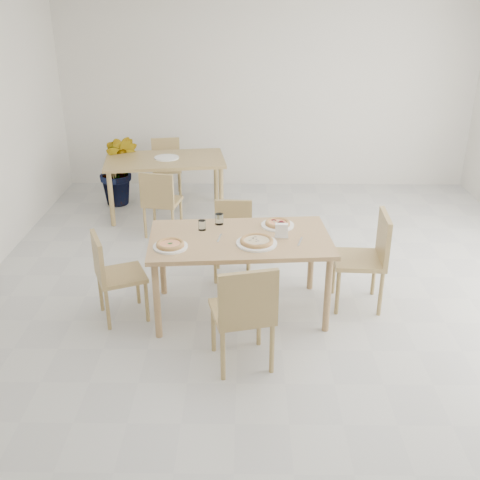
{
  "coord_description": "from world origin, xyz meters",
  "views": [
    {
      "loc": [
        -0.31,
        -4.77,
        2.75
      ],
      "look_at": [
        -0.36,
        -0.24,
        0.72
      ],
      "focal_mm": 42.0,
      "sensor_mm": 36.0,
      "label": 1
    }
  ],
  "objects_px": {
    "chair_back_s": "(160,199)",
    "plate_empty": "(167,158)",
    "plate_margherita": "(170,247)",
    "tumbler_b": "(219,219)",
    "plate_mushroom": "(257,243)",
    "chair_west": "(112,271)",
    "pizza_margherita": "(170,244)",
    "second_table": "(165,165)",
    "potted_plant": "(119,170)",
    "chair_east": "(369,253)",
    "pizza_mushroom": "(257,241)",
    "chair_south": "(244,310)",
    "chair_back_n": "(166,163)",
    "plate_pepperoni": "(278,225)",
    "pizza_pepperoni": "(278,223)",
    "napkin_holder": "(282,231)",
    "main_table": "(240,245)",
    "chair_north": "(233,233)",
    "tumbler_a": "(202,225)"
  },
  "relations": [
    {
      "from": "chair_back_s",
      "to": "plate_empty",
      "type": "relative_size",
      "value": 2.6
    },
    {
      "from": "plate_margherita",
      "to": "tumbler_b",
      "type": "distance_m",
      "value": 0.66
    },
    {
      "from": "plate_mushroom",
      "to": "plate_empty",
      "type": "distance_m",
      "value": 2.88
    },
    {
      "from": "chair_west",
      "to": "plate_margherita",
      "type": "bearing_deg",
      "value": -123.02
    },
    {
      "from": "chair_back_s",
      "to": "pizza_margherita",
      "type": "bearing_deg",
      "value": 110.99
    },
    {
      "from": "second_table",
      "to": "potted_plant",
      "type": "distance_m",
      "value": 0.77
    },
    {
      "from": "chair_east",
      "to": "pizza_mushroom",
      "type": "xyz_separation_m",
      "value": [
        -1.04,
        -0.28,
        0.25
      ]
    },
    {
      "from": "chair_south",
      "to": "chair_west",
      "type": "distance_m",
      "value": 1.39
    },
    {
      "from": "plate_mushroom",
      "to": "potted_plant",
      "type": "height_order",
      "value": "potted_plant"
    },
    {
      "from": "chair_back_n",
      "to": "plate_mushroom",
      "type": "bearing_deg",
      "value": -79.17
    },
    {
      "from": "chair_east",
      "to": "plate_pepperoni",
      "type": "bearing_deg",
      "value": -95.34
    },
    {
      "from": "plate_margherita",
      "to": "plate_pepperoni",
      "type": "relative_size",
      "value": 0.97
    },
    {
      "from": "plate_empty",
      "to": "pizza_pepperoni",
      "type": "bearing_deg",
      "value": -59.63
    },
    {
      "from": "pizza_mushroom",
      "to": "chair_back_s",
      "type": "bearing_deg",
      "value": 120.67
    },
    {
      "from": "plate_mushroom",
      "to": "pizza_pepperoni",
      "type": "relative_size",
      "value": 1.43
    },
    {
      "from": "tumbler_b",
      "to": "pizza_pepperoni",
      "type": "bearing_deg",
      "value": -4.65
    },
    {
      "from": "chair_west",
      "to": "second_table",
      "type": "relative_size",
      "value": 0.5
    },
    {
      "from": "chair_east",
      "to": "second_table",
      "type": "relative_size",
      "value": 0.56
    },
    {
      "from": "chair_back_s",
      "to": "napkin_holder",
      "type": "bearing_deg",
      "value": 137.29
    },
    {
      "from": "chair_west",
      "to": "plate_margherita",
      "type": "xyz_separation_m",
      "value": [
        0.54,
        -0.09,
        0.28
      ]
    },
    {
      "from": "plate_margherita",
      "to": "chair_back_n",
      "type": "height_order",
      "value": "chair_back_n"
    },
    {
      "from": "plate_margherita",
      "to": "second_table",
      "type": "xyz_separation_m",
      "value": [
        -0.41,
        2.73,
        -0.09
      ]
    },
    {
      "from": "plate_margherita",
      "to": "pizza_mushroom",
      "type": "xyz_separation_m",
      "value": [
        0.73,
        0.08,
        0.02
      ]
    },
    {
      "from": "plate_pepperoni",
      "to": "chair_back_s",
      "type": "relative_size",
      "value": 0.37
    },
    {
      "from": "plate_margherita",
      "to": "pizza_mushroom",
      "type": "distance_m",
      "value": 0.74
    },
    {
      "from": "plate_pepperoni",
      "to": "pizza_mushroom",
      "type": "xyz_separation_m",
      "value": [
        -0.2,
        -0.4,
        0.02
      ]
    },
    {
      "from": "main_table",
      "to": "chair_east",
      "type": "xyz_separation_m",
      "value": [
        1.18,
        0.14,
        -0.14
      ]
    },
    {
      "from": "chair_south",
      "to": "plate_mushroom",
      "type": "xyz_separation_m",
      "value": [
        0.1,
        0.72,
        0.23
      ]
    },
    {
      "from": "chair_west",
      "to": "plate_empty",
      "type": "height_order",
      "value": "chair_west"
    },
    {
      "from": "chair_north",
      "to": "tumbler_a",
      "type": "relative_size",
      "value": 8.58
    },
    {
      "from": "plate_margherita",
      "to": "tumbler_a",
      "type": "relative_size",
      "value": 3.23
    },
    {
      "from": "plate_empty",
      "to": "chair_north",
      "type": "bearing_deg",
      "value": -62.84
    },
    {
      "from": "plate_pepperoni",
      "to": "tumbler_a",
      "type": "distance_m",
      "value": 0.7
    },
    {
      "from": "pizza_margherita",
      "to": "chair_back_s",
      "type": "bearing_deg",
      "value": 101.0
    },
    {
      "from": "chair_south",
      "to": "chair_east",
      "type": "bearing_deg",
      "value": -152.57
    },
    {
      "from": "plate_margherita",
      "to": "second_table",
      "type": "relative_size",
      "value": 0.18
    },
    {
      "from": "plate_pepperoni",
      "to": "chair_north",
      "type": "bearing_deg",
      "value": 129.89
    },
    {
      "from": "main_table",
      "to": "potted_plant",
      "type": "distance_m",
      "value": 3.29
    },
    {
      "from": "plate_pepperoni",
      "to": "pizza_pepperoni",
      "type": "xyz_separation_m",
      "value": [
        0.0,
        0.0,
        0.02
      ]
    },
    {
      "from": "second_table",
      "to": "plate_pepperoni",
      "type": "bearing_deg",
      "value": -67.24
    },
    {
      "from": "tumbler_a",
      "to": "potted_plant",
      "type": "relative_size",
      "value": 0.09
    },
    {
      "from": "chair_north",
      "to": "tumbler_a",
      "type": "height_order",
      "value": "tumbler_a"
    },
    {
      "from": "pizza_margherita",
      "to": "potted_plant",
      "type": "xyz_separation_m",
      "value": [
        -1.1,
        3.04,
        -0.29
      ]
    },
    {
      "from": "chair_north",
      "to": "plate_margherita",
      "type": "relative_size",
      "value": 2.65
    },
    {
      "from": "plate_mushroom",
      "to": "tumbler_a",
      "type": "xyz_separation_m",
      "value": [
        -0.49,
        0.31,
        0.04
      ]
    },
    {
      "from": "main_table",
      "to": "plate_mushroom",
      "type": "distance_m",
      "value": 0.22
    },
    {
      "from": "pizza_pepperoni",
      "to": "main_table",
      "type": "bearing_deg",
      "value": -143.25
    },
    {
      "from": "chair_west",
      "to": "plate_mushroom",
      "type": "distance_m",
      "value": 1.31
    },
    {
      "from": "pizza_mushroom",
      "to": "potted_plant",
      "type": "xyz_separation_m",
      "value": [
        -1.83,
        2.96,
        -0.29
      ]
    },
    {
      "from": "main_table",
      "to": "plate_empty",
      "type": "height_order",
      "value": "plate_empty"
    }
  ]
}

